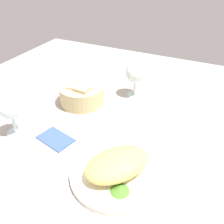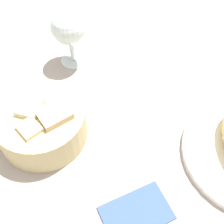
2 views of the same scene
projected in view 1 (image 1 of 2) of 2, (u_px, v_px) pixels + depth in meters
The scene contains 8 objects.
ground_plane at pixel (101, 128), 83.29cm from camera, with size 140.00×140.00×2.00cm, color #A9A095.
plate at pixel (117, 173), 64.50cm from camera, with size 24.61×24.61×1.40cm, color white.
omelette at pixel (117, 164), 62.63cm from camera, with size 17.71×11.08×5.30cm, color #DDC35F.
lettuce_garnish at pixel (120, 189), 58.52cm from camera, with size 4.84×4.84×1.48cm, color #4C862D.
bread_basket at pixel (82, 94), 92.73cm from camera, with size 16.50×16.50×8.17cm.
wine_glass_near at pixel (135, 74), 94.60cm from camera, with size 7.74×7.74×13.52cm.
wine_glass_far at pixel (10, 110), 74.61cm from camera, with size 6.78×6.78×12.87cm.
folded_napkin at pixel (55, 138), 76.56cm from camera, with size 11.00×7.00×0.80cm, color #3A5697.
Camera 1 is at (-57.94, -31.92, 50.02)cm, focal length 39.63 mm.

